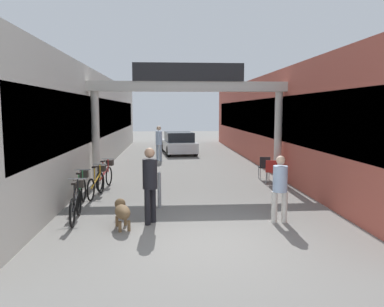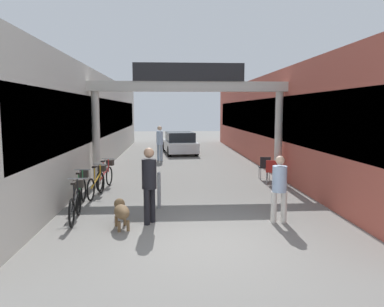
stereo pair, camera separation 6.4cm
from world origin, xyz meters
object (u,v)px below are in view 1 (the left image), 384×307
Objects in this scene: bicycle_green_second at (81,190)px; cafe_chair_black_farther at (264,166)px; bollard_post_metal at (159,190)px; dog_on_leash at (122,211)px; pedestrian_companion at (280,185)px; bicycle_red_farthest at (105,175)px; bicycle_black_nearest at (76,202)px; parked_car_white at (179,143)px; bicycle_orange_third at (97,182)px; pedestrian_with_dog at (150,180)px; cafe_chair_red_nearer at (271,170)px; pedestrian_carrying_crate at (159,141)px.

cafe_chair_black_farther is at bearing 29.62° from bicycle_green_second.
cafe_chair_black_farther is at bearing 45.19° from bollard_post_metal.
pedestrian_companion is at bearing 2.55° from dog_on_leash.
bicycle_red_farthest is at bearing -169.10° from cafe_chair_black_farther.
bicycle_red_farthest is (0.09, 3.80, 0.00)m from bicycle_black_nearest.
bicycle_green_second is at bearing -97.23° from bicycle_red_farthest.
parked_car_white is (-1.93, 14.35, -0.27)m from pedestrian_companion.
bicycle_orange_third is at bearing -104.37° from parked_car_white.
pedestrian_with_dog reaches higher than cafe_chair_red_nearer.
dog_on_leash is at bearing -70.48° from bicycle_orange_third.
bicycle_black_nearest is 2.21m from bollard_post_metal.
bollard_post_metal is 0.24× the size of parked_car_white.
parked_car_white is (1.15, 3.23, -0.42)m from pedestrian_carrying_crate.
pedestrian_carrying_crate is 1.09× the size of bicycle_green_second.
pedestrian_companion is 11.54m from pedestrian_carrying_crate.
bollard_post_metal is at bearing -134.81° from cafe_chair_black_farther.
dog_on_leash is at bearing -56.80° from bicycle_green_second.
parked_car_white is at bearing 108.67° from cafe_chair_black_farther.
cafe_chair_black_farther is at bearing 49.80° from dog_on_leash.
bicycle_green_second is (-5.08, 1.97, -0.47)m from pedestrian_companion.
pedestrian_with_dog reaches higher than parked_car_white.
pedestrian_carrying_crate is 2.07× the size of cafe_chair_black_farther.
pedestrian_companion reaches higher than dog_on_leash.
pedestrian_companion reaches higher than bicycle_green_second.
bicycle_red_farthest is 5.85m from cafe_chair_red_nearer.
bicycle_orange_third is at bearing -157.77° from cafe_chair_black_farther.
cafe_chair_black_farther is (5.94, 4.93, 0.10)m from bicycle_black_nearest.
bicycle_black_nearest is 1.00× the size of bicycle_green_second.
cafe_chair_red_nearer is at bearing 46.67° from pedestrian_with_dog.
pedestrian_with_dog is 1.06× the size of bicycle_green_second.
bicycle_black_nearest is at bearing -91.33° from bicycle_red_farthest.
pedestrian_carrying_crate is 11.32m from dog_on_leash.
pedestrian_companion is 4.92m from bicycle_black_nearest.
pedestrian_carrying_crate is 1.09× the size of bicycle_black_nearest.
pedestrian_companion is 5.46m from bicycle_green_second.
pedestrian_companion is 6.47m from bicycle_red_farthest.
parked_car_white is at bearing 106.95° from cafe_chair_red_nearer.
bicycle_green_second is 1.01× the size of bicycle_red_farthest.
dog_on_leash is (-0.61, -11.28, -0.67)m from pedestrian_carrying_crate.
pedestrian_carrying_crate is at bearing 91.21° from bollard_post_metal.
dog_on_leash is at bearing -96.89° from parked_car_white.
bicycle_black_nearest is at bearing 149.38° from dog_on_leash.
bicycle_black_nearest is at bearing -90.95° from bicycle_orange_third.
cafe_chair_black_farther is 9.38m from parked_car_white.
bicycle_black_nearest is 1.90× the size of cafe_chair_red_nearer.
bicycle_red_farthest is (0.30, 2.37, 0.00)m from bicycle_green_second.
bicycle_black_nearest is 1.45m from bicycle_green_second.
pedestrian_carrying_crate reaches higher than bicycle_green_second.
dog_on_leash is 4.63m from bicycle_red_farthest.
bicycle_red_farthest is (-1.72, 4.22, -0.60)m from pedestrian_with_dog.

